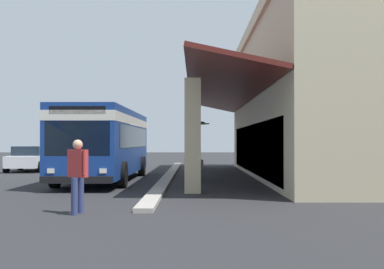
{
  "coord_description": "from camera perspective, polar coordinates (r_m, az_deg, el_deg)",
  "views": [
    {
      "loc": [
        22.83,
        3.89,
        1.75
      ],
      "look_at": [
        3.15,
        3.79,
        2.02
      ],
      "focal_mm": 47.79,
      "sensor_mm": 36.0,
      "label": 1
    }
  ],
  "objects": [
    {
      "name": "ground",
      "position": [
        23.26,
        10.5,
        -5.09
      ],
      "size": [
        120.0,
        120.0,
        0.0
      ],
      "primitive_type": "plane",
      "color": "#262628"
    },
    {
      "name": "parked_sedan_white",
      "position": [
        31.66,
        -17.67,
        -2.56
      ],
      "size": [
        4.52,
        2.24,
        1.47
      ],
      "color": "silver",
      "rests_on": "ground"
    },
    {
      "name": "transit_bus",
      "position": [
        23.26,
        -9.55,
        -0.52
      ],
      "size": [
        11.22,
        2.88,
        3.34
      ],
      "color": "navy",
      "rests_on": "ground"
    },
    {
      "name": "pedestrian",
      "position": [
        12.65,
        -12.65,
        -4.06
      ],
      "size": [
        0.54,
        0.55,
        1.79
      ],
      "color": "navy",
      "rests_on": "ground"
    },
    {
      "name": "plaza_building",
      "position": [
        27.05,
        18.35,
        3.7
      ],
      "size": [
        22.32,
        14.51,
        7.68
      ],
      "color": "#C6B793",
      "rests_on": "ground"
    },
    {
      "name": "potted_palm",
      "position": [
        32.56,
        0.48,
        -2.59
      ],
      "size": [
        1.93,
        1.63,
        3.07
      ],
      "color": "gray",
      "rests_on": "ground"
    },
    {
      "name": "curb_strip",
      "position": [
        25.72,
        -2.53,
        -4.56
      ],
      "size": [
        26.42,
        0.5,
        0.12
      ],
      "primitive_type": "cube",
      "color": "#9E998E",
      "rests_on": "ground"
    }
  ]
}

